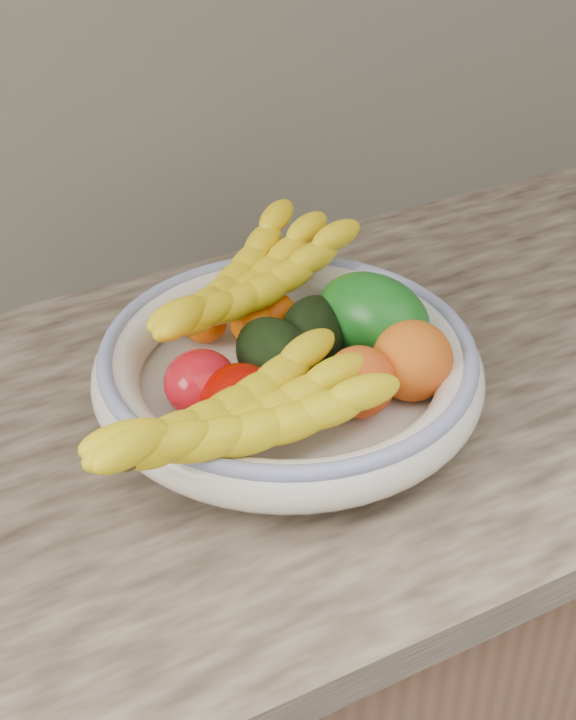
# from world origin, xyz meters

# --- Properties ---
(kitchen_counter) EXTENTS (2.44, 0.66, 1.40)m
(kitchen_counter) POSITION_xyz_m (0.00, 1.69, 0.46)
(kitchen_counter) COLOR brown
(kitchen_counter) RESTS_ON ground
(fruit_bowl) EXTENTS (0.39, 0.39, 0.08)m
(fruit_bowl) POSITION_xyz_m (0.00, 1.66, 0.95)
(fruit_bowl) COLOR silver
(fruit_bowl) RESTS_ON kitchen_counter
(clementine_back_left) EXTENTS (0.05, 0.05, 0.04)m
(clementine_back_left) POSITION_xyz_m (-0.04, 1.77, 0.95)
(clementine_back_left) COLOR #E95904
(clementine_back_left) RESTS_ON fruit_bowl
(clementine_back_right) EXTENTS (0.06, 0.06, 0.05)m
(clementine_back_right) POSITION_xyz_m (0.03, 1.75, 0.95)
(clementine_back_right) COLOR #F25F05
(clementine_back_right) RESTS_ON fruit_bowl
(clementine_back_mid) EXTENTS (0.06, 0.06, 0.05)m
(clementine_back_mid) POSITION_xyz_m (0.00, 1.75, 0.95)
(clementine_back_mid) COLOR orange
(clementine_back_mid) RESTS_ON fruit_bowl
(tomato_left) EXTENTS (0.09, 0.09, 0.06)m
(tomato_left) POSITION_xyz_m (-0.09, 1.66, 0.96)
(tomato_left) COLOR red
(tomato_left) RESTS_ON fruit_bowl
(tomato_near_left) EXTENTS (0.10, 0.10, 0.07)m
(tomato_near_left) POSITION_xyz_m (-0.07, 1.62, 0.96)
(tomato_near_left) COLOR #9E0700
(tomato_near_left) RESTS_ON fruit_bowl
(avocado_center) EXTENTS (0.08, 0.11, 0.07)m
(avocado_center) POSITION_xyz_m (-0.01, 1.67, 0.96)
(avocado_center) COLOR black
(avocado_center) RESTS_ON fruit_bowl
(avocado_right) EXTENTS (0.12, 0.12, 0.07)m
(avocado_right) POSITION_xyz_m (0.04, 1.69, 0.96)
(avocado_right) COLOR black
(avocado_right) RESTS_ON fruit_bowl
(green_mango) EXTENTS (0.15, 0.16, 0.11)m
(green_mango) POSITION_xyz_m (0.10, 1.67, 0.98)
(green_mango) COLOR #105914
(green_mango) RESTS_ON fruit_bowl
(peach_front) EXTENTS (0.09, 0.09, 0.07)m
(peach_front) POSITION_xyz_m (0.04, 1.59, 0.97)
(peach_front) COLOR orange
(peach_front) RESTS_ON fruit_bowl
(peach_right) EXTENTS (0.09, 0.09, 0.08)m
(peach_right) POSITION_xyz_m (0.10, 1.59, 0.97)
(peach_right) COLOR orange
(peach_right) RESTS_ON fruit_bowl
(banana_bunch_back) EXTENTS (0.32, 0.24, 0.09)m
(banana_bunch_back) POSITION_xyz_m (0.00, 1.76, 0.99)
(banana_bunch_back) COLOR yellow
(banana_bunch_back) RESTS_ON fruit_bowl
(banana_bunch_front) EXTENTS (0.32, 0.16, 0.08)m
(banana_bunch_front) POSITION_xyz_m (-0.10, 1.57, 0.98)
(banana_bunch_front) COLOR yellow
(banana_bunch_front) RESTS_ON fruit_bowl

